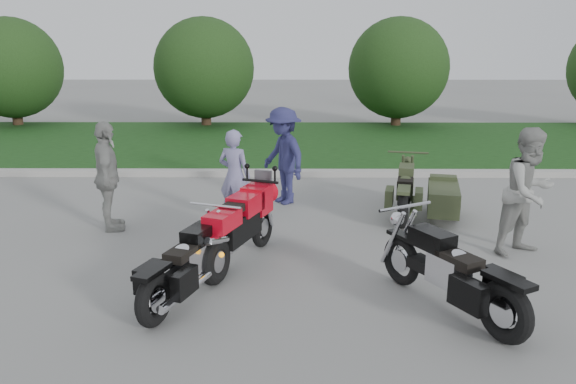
{
  "coord_description": "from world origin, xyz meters",
  "views": [
    {
      "loc": [
        0.17,
        -7.17,
        3.18
      ],
      "look_at": [
        0.11,
        1.59,
        0.8
      ],
      "focal_mm": 35.0,
      "sensor_mm": 36.0,
      "label": 1
    }
  ],
  "objects_px": {
    "cruiser_right": "(455,277)",
    "cruiser_sidecar": "(427,196)",
    "cruiser_left": "(186,268)",
    "person_stripe": "(235,176)",
    "sportbike_red": "(239,225)",
    "person_back": "(107,177)",
    "person_grey": "(529,192)",
    "person_denim": "(283,156)"
  },
  "relations": [
    {
      "from": "cruiser_left",
      "to": "cruiser_sidecar",
      "type": "height_order",
      "value": "cruiser_sidecar"
    },
    {
      "from": "cruiser_right",
      "to": "person_grey",
      "type": "distance_m",
      "value": 2.63
    },
    {
      "from": "sportbike_red",
      "to": "person_grey",
      "type": "distance_m",
      "value": 4.38
    },
    {
      "from": "cruiser_right",
      "to": "cruiser_sidecar",
      "type": "distance_m",
      "value": 3.82
    },
    {
      "from": "person_back",
      "to": "person_denim",
      "type": "bearing_deg",
      "value": -77.18
    },
    {
      "from": "cruiser_left",
      "to": "person_grey",
      "type": "relative_size",
      "value": 1.09
    },
    {
      "from": "sportbike_red",
      "to": "cruiser_left",
      "type": "bearing_deg",
      "value": -94.79
    },
    {
      "from": "cruiser_sidecar",
      "to": "cruiser_right",
      "type": "bearing_deg",
      "value": -85.26
    },
    {
      "from": "cruiser_left",
      "to": "cruiser_right",
      "type": "distance_m",
      "value": 3.28
    },
    {
      "from": "sportbike_red",
      "to": "person_denim",
      "type": "height_order",
      "value": "person_denim"
    },
    {
      "from": "cruiser_right",
      "to": "person_denim",
      "type": "height_order",
      "value": "person_denim"
    },
    {
      "from": "cruiser_left",
      "to": "person_stripe",
      "type": "relative_size",
      "value": 1.27
    },
    {
      "from": "sportbike_red",
      "to": "cruiser_right",
      "type": "xyz_separation_m",
      "value": [
        2.7,
        -1.48,
        -0.14
      ]
    },
    {
      "from": "sportbike_red",
      "to": "cruiser_sidecar",
      "type": "relative_size",
      "value": 0.93
    },
    {
      "from": "person_back",
      "to": "cruiser_right",
      "type": "bearing_deg",
      "value": -138.04
    },
    {
      "from": "person_denim",
      "to": "cruiser_right",
      "type": "bearing_deg",
      "value": -9.65
    },
    {
      "from": "sportbike_red",
      "to": "person_grey",
      "type": "xyz_separation_m",
      "value": [
        4.33,
        0.51,
        0.36
      ]
    },
    {
      "from": "cruiser_left",
      "to": "cruiser_right",
      "type": "relative_size",
      "value": 0.98
    },
    {
      "from": "sportbike_red",
      "to": "person_stripe",
      "type": "relative_size",
      "value": 1.26
    },
    {
      "from": "person_grey",
      "to": "person_denim",
      "type": "xyz_separation_m",
      "value": [
        -3.74,
        2.74,
        -0.01
      ]
    },
    {
      "from": "sportbike_red",
      "to": "person_denim",
      "type": "bearing_deg",
      "value": 100.86
    },
    {
      "from": "person_stripe",
      "to": "person_denim",
      "type": "bearing_deg",
      "value": -102.95
    },
    {
      "from": "person_stripe",
      "to": "person_denim",
      "type": "height_order",
      "value": "person_denim"
    },
    {
      "from": "sportbike_red",
      "to": "person_stripe",
      "type": "xyz_separation_m",
      "value": [
        -0.26,
        2.07,
        0.23
      ]
    },
    {
      "from": "sportbike_red",
      "to": "person_denim",
      "type": "relative_size",
      "value": 1.09
    },
    {
      "from": "sportbike_red",
      "to": "person_back",
      "type": "xyz_separation_m",
      "value": [
        -2.36,
        1.56,
        0.33
      ]
    },
    {
      "from": "sportbike_red",
      "to": "cruiser_sidecar",
      "type": "bearing_deg",
      "value": 56.37
    },
    {
      "from": "cruiser_left",
      "to": "cruiser_sidecar",
      "type": "xyz_separation_m",
      "value": [
        3.81,
        3.45,
        -0.02
      ]
    },
    {
      "from": "cruiser_left",
      "to": "cruiser_sidecar",
      "type": "distance_m",
      "value": 5.14
    },
    {
      "from": "sportbike_red",
      "to": "person_denim",
      "type": "distance_m",
      "value": 3.33
    },
    {
      "from": "cruiser_left",
      "to": "person_stripe",
      "type": "xyz_separation_m",
      "value": [
        0.3,
        3.23,
        0.4
      ]
    },
    {
      "from": "sportbike_red",
      "to": "cruiser_right",
      "type": "bearing_deg",
      "value": -7.66
    },
    {
      "from": "person_denim",
      "to": "person_back",
      "type": "height_order",
      "value": "person_denim"
    },
    {
      "from": "cruiser_right",
      "to": "person_grey",
      "type": "height_order",
      "value": "person_grey"
    },
    {
      "from": "cruiser_right",
      "to": "cruiser_left",
      "type": "bearing_deg",
      "value": 145.23
    },
    {
      "from": "sportbike_red",
      "to": "cruiser_right",
      "type": "distance_m",
      "value": 3.08
    },
    {
      "from": "cruiser_left",
      "to": "person_back",
      "type": "bearing_deg",
      "value": 143.33
    },
    {
      "from": "cruiser_right",
      "to": "person_stripe",
      "type": "height_order",
      "value": "person_stripe"
    },
    {
      "from": "sportbike_red",
      "to": "cruiser_sidecar",
      "type": "distance_m",
      "value": 3.98
    },
    {
      "from": "sportbike_red",
      "to": "person_stripe",
      "type": "bearing_deg",
      "value": 118.35
    },
    {
      "from": "cruiser_sidecar",
      "to": "person_back",
      "type": "xyz_separation_m",
      "value": [
        -5.61,
        -0.73,
        0.53
      ]
    },
    {
      "from": "cruiser_left",
      "to": "person_back",
      "type": "xyz_separation_m",
      "value": [
        -1.8,
        2.72,
        0.51
      ]
    }
  ]
}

